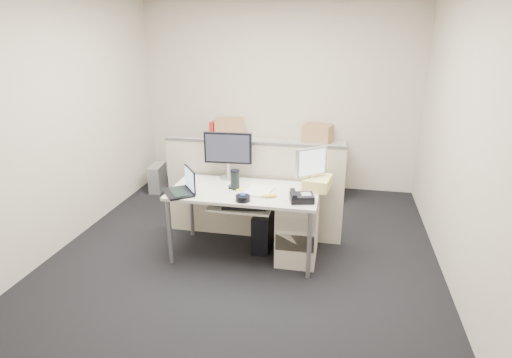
% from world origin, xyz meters
% --- Properties ---
extents(floor, '(4.00, 4.50, 0.01)m').
position_xyz_m(floor, '(0.00, 0.00, -0.01)').
color(floor, black).
rests_on(floor, ground).
extents(wall_back, '(4.00, 0.02, 2.70)m').
position_xyz_m(wall_back, '(0.00, 2.25, 1.35)').
color(wall_back, beige).
rests_on(wall_back, ground).
extents(wall_front, '(4.00, 0.02, 2.70)m').
position_xyz_m(wall_front, '(0.00, -2.25, 1.35)').
color(wall_front, beige).
rests_on(wall_front, ground).
extents(wall_left, '(0.02, 4.50, 2.70)m').
position_xyz_m(wall_left, '(-2.00, 0.00, 1.35)').
color(wall_left, beige).
rests_on(wall_left, ground).
extents(wall_right, '(0.02, 4.50, 2.70)m').
position_xyz_m(wall_right, '(2.00, 0.00, 1.35)').
color(wall_right, beige).
rests_on(wall_right, ground).
extents(desk, '(1.50, 0.75, 0.73)m').
position_xyz_m(desk, '(0.00, 0.00, 0.66)').
color(desk, beige).
rests_on(desk, floor).
extents(keyboard_tray, '(0.62, 0.32, 0.02)m').
position_xyz_m(keyboard_tray, '(0.00, -0.18, 0.62)').
color(keyboard_tray, beige).
rests_on(keyboard_tray, desk).
extents(drawer_pedestal, '(0.40, 0.55, 0.65)m').
position_xyz_m(drawer_pedestal, '(0.55, 0.05, 0.33)').
color(drawer_pedestal, '#AEAB98').
rests_on(drawer_pedestal, floor).
extents(cubicle_partition, '(2.00, 0.06, 1.10)m').
position_xyz_m(cubicle_partition, '(0.00, 0.45, 0.55)').
color(cubicle_partition, '#B4A997').
rests_on(cubicle_partition, floor).
extents(back_counter, '(2.00, 0.60, 0.72)m').
position_xyz_m(back_counter, '(0.00, 1.93, 0.36)').
color(back_counter, '#AEAB98').
rests_on(back_counter, floor).
extents(monitor_main, '(0.52, 0.22, 0.51)m').
position_xyz_m(monitor_main, '(-0.25, 0.32, 0.99)').
color(monitor_main, black).
rests_on(monitor_main, desk).
extents(monitor_small, '(0.38, 0.35, 0.43)m').
position_xyz_m(monitor_small, '(0.65, 0.18, 0.94)').
color(monitor_small, '#B7B7BC').
rests_on(monitor_small, desk).
extents(laptop, '(0.40, 0.42, 0.25)m').
position_xyz_m(laptop, '(-0.62, -0.22, 0.85)').
color(laptop, black).
rests_on(laptop, desk).
extents(trackball, '(0.15, 0.15, 0.05)m').
position_xyz_m(trackball, '(0.05, -0.28, 0.76)').
color(trackball, black).
rests_on(trackball, desk).
extents(desk_phone, '(0.26, 0.23, 0.07)m').
position_xyz_m(desk_phone, '(0.60, -0.18, 0.76)').
color(desk_phone, black).
rests_on(desk_phone, desk).
extents(paper_stack, '(0.30, 0.35, 0.01)m').
position_xyz_m(paper_stack, '(0.15, -0.00, 0.74)').
color(paper_stack, silver).
rests_on(paper_stack, desk).
extents(sticky_pad, '(0.09, 0.09, 0.01)m').
position_xyz_m(sticky_pad, '(-0.05, 0.00, 0.74)').
color(sticky_pad, '#FFF034').
rests_on(sticky_pad, desk).
extents(travel_mug, '(0.12, 0.12, 0.19)m').
position_xyz_m(travel_mug, '(-0.10, 0.02, 0.83)').
color(travel_mug, black).
rests_on(travel_mug, desk).
extents(banana, '(0.17, 0.09, 0.04)m').
position_xyz_m(banana, '(0.28, -0.15, 0.75)').
color(banana, yellow).
rests_on(banana, desk).
extents(cellphone, '(0.08, 0.11, 0.01)m').
position_xyz_m(cellphone, '(-0.15, 0.05, 0.74)').
color(cellphone, black).
rests_on(cellphone, desk).
extents(manila_folders, '(0.30, 0.36, 0.12)m').
position_xyz_m(manila_folders, '(0.72, 0.20, 0.79)').
color(manila_folders, '#F9E98F').
rests_on(manila_folders, desk).
extents(keyboard, '(0.44, 0.20, 0.02)m').
position_xyz_m(keyboard, '(0.05, -0.22, 0.64)').
color(keyboard, black).
rests_on(keyboard, keyboard_tray).
extents(pc_tower_desk, '(0.18, 0.45, 0.42)m').
position_xyz_m(pc_tower_desk, '(0.16, 0.20, 0.21)').
color(pc_tower_desk, black).
rests_on(pc_tower_desk, floor).
extents(pc_tower_spare_dark, '(0.29, 0.52, 0.45)m').
position_xyz_m(pc_tower_spare_dark, '(-1.45, 2.03, 0.23)').
color(pc_tower_spare_dark, black).
rests_on(pc_tower_spare_dark, floor).
extents(pc_tower_spare_silver, '(0.21, 0.43, 0.39)m').
position_xyz_m(pc_tower_spare_silver, '(-1.70, 1.63, 0.19)').
color(pc_tower_spare_silver, '#B7B7BC').
rests_on(pc_tower_spare_silver, floor).
extents(cardboard_box_left, '(0.47, 0.40, 0.31)m').
position_xyz_m(cardboard_box_left, '(-0.70, 2.05, 0.87)').
color(cardboard_box_left, '#A36D4F').
rests_on(cardboard_box_left, back_counter).
extents(cardboard_box_right, '(0.44, 0.38, 0.28)m').
position_xyz_m(cardboard_box_right, '(0.60, 2.05, 0.86)').
color(cardboard_box_right, '#A36D4F').
rests_on(cardboard_box_right, back_counter).
extents(red_binder, '(0.12, 0.30, 0.28)m').
position_xyz_m(red_binder, '(-0.90, 2.03, 0.86)').
color(red_binder, '#A81F1A').
rests_on(red_binder, back_counter).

